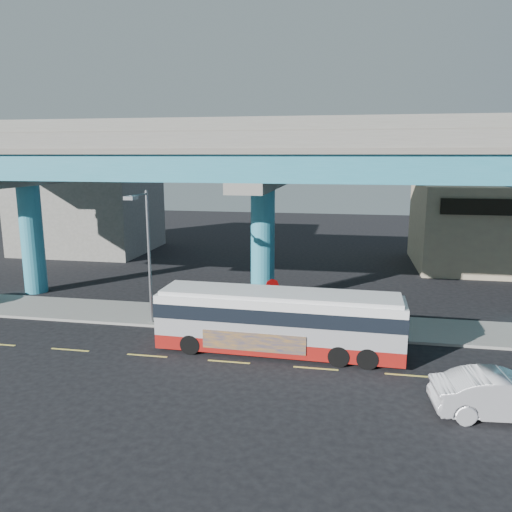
% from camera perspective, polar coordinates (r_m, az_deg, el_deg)
% --- Properties ---
extents(ground, '(120.00, 120.00, 0.00)m').
position_cam_1_polar(ground, '(23.83, -2.95, -11.71)').
color(ground, black).
rests_on(ground, ground).
extents(sidewalk, '(70.00, 4.00, 0.15)m').
position_cam_1_polar(sidewalk, '(28.83, -0.42, -7.34)').
color(sidewalk, gray).
rests_on(sidewalk, ground).
extents(lane_markings, '(58.00, 0.12, 0.01)m').
position_cam_1_polar(lane_markings, '(23.56, -3.12, -11.98)').
color(lane_markings, '#D8C64C').
rests_on(lane_markings, ground).
extents(viaduct, '(52.00, 12.40, 11.70)m').
position_cam_1_polar(viaduct, '(30.83, 0.84, 11.05)').
color(viaduct, teal).
rests_on(viaduct, ground).
extents(building_beige, '(14.00, 10.23, 7.00)m').
position_cam_1_polar(building_beige, '(46.48, 26.42, 3.04)').
color(building_beige, tan).
rests_on(building_beige, ground).
extents(building_concrete, '(12.00, 10.00, 9.00)m').
position_cam_1_polar(building_concrete, '(52.03, -18.62, 5.52)').
color(building_concrete, gray).
rests_on(building_concrete, ground).
extents(transit_bus, '(11.85, 2.84, 3.02)m').
position_cam_1_polar(transit_bus, '(24.07, 2.66, -7.24)').
color(transit_bus, maroon).
rests_on(transit_bus, ground).
extents(sedan, '(2.61, 5.32, 1.65)m').
position_cam_1_polar(sedan, '(20.79, 26.44, -14.09)').
color(sedan, '#BCBCC1').
rests_on(sedan, ground).
extents(street_lamp, '(0.50, 2.43, 7.39)m').
position_cam_1_polar(street_lamp, '(27.28, -12.64, 1.91)').
color(street_lamp, gray).
rests_on(street_lamp, sidewalk).
extents(stop_sign, '(0.70, 0.49, 2.76)m').
position_cam_1_polar(stop_sign, '(26.75, 1.84, -4.19)').
color(stop_sign, gray).
rests_on(stop_sign, sidewalk).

